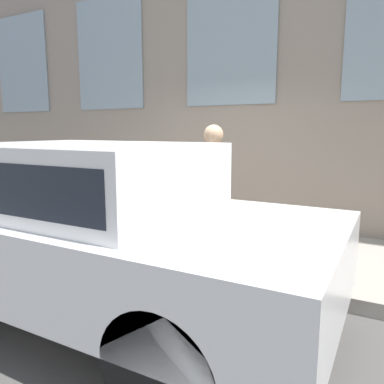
{
  "coord_description": "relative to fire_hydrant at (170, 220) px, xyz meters",
  "views": [
    {
      "loc": [
        -3.57,
        -2.44,
        1.7
      ],
      "look_at": [
        0.61,
        -0.18,
        0.9
      ],
      "focal_mm": 35.0,
      "sensor_mm": 36.0,
      "label": 1
    }
  ],
  "objects": [
    {
      "name": "parked_car_white_near",
      "position": [
        -1.49,
        -0.05,
        0.32
      ],
      "size": [
        1.89,
        4.36,
        1.58
      ],
      "color": "black",
      "rests_on": "ground_plane"
    },
    {
      "name": "ground_plane",
      "position": [
        -0.36,
        0.0,
        -0.56
      ],
      "size": [
        80.0,
        80.0,
        0.0
      ],
      "primitive_type": "plane",
      "color": "#514F4C"
    },
    {
      "name": "fire_hydrant",
      "position": [
        0.0,
        0.0,
        0.0
      ],
      "size": [
        0.27,
        0.4,
        0.8
      ],
      "color": "gold",
      "rests_on": "sidewalk"
    },
    {
      "name": "person",
      "position": [
        0.5,
        -0.36,
        0.56
      ],
      "size": [
        0.39,
        0.26,
        1.61
      ],
      "rotation": [
        0.0,
        0.0,
        0.77
      ],
      "color": "#726651",
      "rests_on": "sidewalk"
    },
    {
      "name": "sidewalk",
      "position": [
        0.76,
        0.0,
        -0.49
      ],
      "size": [
        2.24,
        60.0,
        0.15
      ],
      "color": "#A8A093",
      "rests_on": "ground_plane"
    }
  ]
}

